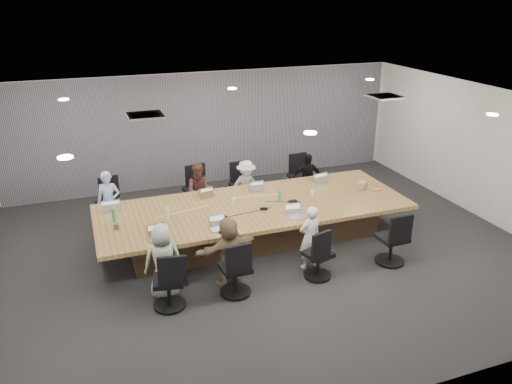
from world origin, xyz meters
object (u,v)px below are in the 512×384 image
object	(u,v)px
person_3	(307,178)
bottle_clear	(168,214)
bottle_green_right	(280,196)
person_4	(163,261)
conference_table	(254,221)
chair_3	(300,180)
chair_5	(235,272)
person_6	(310,237)
person_0	(109,202)
person_2	(246,186)
bottle_green_left	(114,215)
chair_7	(392,242)
chair_4	(168,285)
laptop_2	(255,188)
laptop_3	(318,180)
mug_brown	(116,227)
laptop_5	(219,229)
person_1	(200,191)
chair_6	(318,258)
chair_1	(196,194)
chair_2	(241,189)
laptop_1	(206,195)
chair_0	(109,207)
laptop_6	(297,217)
laptop_0	(111,208)
snack_packet	(376,189)
laptop_4	(157,239)

from	to	relation	value
person_3	bottle_clear	distance (m)	3.77
person_3	bottle_green_right	distance (m)	1.89
person_4	conference_table	bearing A→B (deg)	-142.51
chair_3	chair_5	bearing A→B (deg)	46.76
conference_table	person_6	xyz separation A→B (m)	(0.54, -1.35, 0.19)
chair_3	person_0	xyz separation A→B (m)	(-4.41, -0.35, 0.22)
person_2	bottle_green_left	distance (m)	3.16
chair_3	chair_7	xyz separation A→B (m)	(0.23, -3.40, -0.01)
chair_3	chair_4	bearing A→B (deg)	37.22
laptop_2	laptop_3	world-z (taller)	same
chair_7	mug_brown	world-z (taller)	mug_brown
laptop_5	chair_5	bearing A→B (deg)	-92.91
chair_4	person_1	distance (m)	3.31
person_3	bottle_green_left	bearing A→B (deg)	-152.13
bottle_clear	person_2	bearing A→B (deg)	35.90
chair_6	person_2	size ratio (longest dim) A/B	0.62
mug_brown	bottle_green_left	bearing A→B (deg)	90.22
bottle_clear	chair_1	bearing A→B (deg)	62.07
chair_2	chair_7	bearing A→B (deg)	112.83
laptop_1	chair_2	bearing A→B (deg)	-152.13
conference_table	laptop_3	xyz separation A→B (m)	(1.78, 0.80, 0.35)
mug_brown	chair_0	bearing A→B (deg)	90.39
chair_2	person_2	xyz separation A→B (m)	(0.00, -0.35, 0.20)
laptop_5	mug_brown	xyz separation A→B (m)	(-1.68, 0.63, 0.04)
chair_1	bottle_green_left	world-z (taller)	bottle_green_left
person_0	person_4	bearing A→B (deg)	-63.18
chair_2	person_6	distance (m)	3.07
person_1	bottle_green_right	bearing A→B (deg)	-32.95
chair_3	laptop_6	size ratio (longest dim) A/B	2.79
laptop_3	conference_table	bearing A→B (deg)	16.16
person_6	person_0	bearing A→B (deg)	-49.84
person_1	bottle_green_right	size ratio (longest dim) A/B	4.85
laptop_0	mug_brown	bearing A→B (deg)	90.10
chair_4	person_0	world-z (taller)	person_0
chair_2	mug_brown	xyz separation A→B (m)	(-2.91, -1.87, 0.40)
laptop_6	chair_7	bearing A→B (deg)	-23.35
person_4	laptop_3	bearing A→B (deg)	-146.75
chair_3	chair_6	world-z (taller)	chair_3
chair_0	snack_packet	bearing A→B (deg)	147.02
chair_5	snack_packet	bearing A→B (deg)	20.47
chair_7	laptop_3	xyz separation A→B (m)	(-0.23, 2.50, 0.33)
person_4	laptop_6	bearing A→B (deg)	-164.16
bottle_green_left	bottle_green_right	size ratio (longest dim) A/B	1.00
chair_2	mug_brown	size ratio (longest dim) A/B	8.01
bottle_green_left	laptop_2	bearing A→B (deg)	12.44
person_1	laptop_2	distance (m)	1.19
laptop_4	person_2	bearing A→B (deg)	36.18
chair_7	person_2	distance (m)	3.50
chair_1	laptop_2	world-z (taller)	chair_1
laptop_1	person_4	world-z (taller)	person_4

